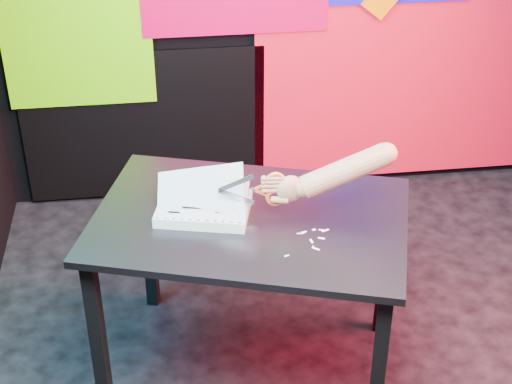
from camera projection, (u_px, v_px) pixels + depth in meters
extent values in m
cube|color=#222327|center=(335.00, 366.00, 3.31)|extent=(3.00, 3.00, 0.01)
cube|color=red|center=(403.00, 43.00, 4.18)|extent=(1.60, 0.02, 1.60)
cube|color=#5EE800|center=(73.00, 12.00, 3.85)|extent=(0.75, 0.02, 1.00)
cube|color=black|center=(145.00, 125.00, 4.23)|extent=(1.30, 0.02, 0.85)
cube|color=black|center=(98.00, 338.00, 2.93)|extent=(0.06, 0.06, 0.72)
cube|color=black|center=(148.00, 239.00, 3.48)|extent=(0.06, 0.06, 0.72)
cube|color=black|center=(378.00, 373.00, 2.78)|extent=(0.06, 0.06, 0.72)
cube|color=black|center=(385.00, 264.00, 3.32)|extent=(0.06, 0.06, 0.72)
cube|color=#363639|center=(250.00, 220.00, 2.93)|extent=(1.34, 1.09, 0.03)
cube|color=beige|center=(204.00, 208.00, 2.94)|extent=(0.39, 0.32, 0.04)
cube|color=white|center=(204.00, 204.00, 2.93)|extent=(0.39, 0.32, 0.00)
cube|color=white|center=(204.00, 203.00, 2.92)|extent=(0.37, 0.31, 0.10)
cube|color=white|center=(200.00, 195.00, 2.92)|extent=(0.34, 0.27, 0.18)
cylinder|color=black|center=(157.00, 218.00, 2.84)|extent=(0.01, 0.01, 0.00)
cylinder|color=black|center=(166.00, 218.00, 2.84)|extent=(0.01, 0.01, 0.00)
cylinder|color=black|center=(174.00, 219.00, 2.84)|extent=(0.01, 0.01, 0.00)
cylinder|color=black|center=(182.00, 219.00, 2.84)|extent=(0.01, 0.01, 0.00)
cylinder|color=black|center=(190.00, 220.00, 2.83)|extent=(0.01, 0.01, 0.00)
cylinder|color=black|center=(198.00, 220.00, 2.83)|extent=(0.01, 0.01, 0.00)
cylinder|color=black|center=(207.00, 221.00, 2.83)|extent=(0.01, 0.01, 0.00)
cylinder|color=black|center=(215.00, 221.00, 2.82)|extent=(0.01, 0.01, 0.00)
cylinder|color=black|center=(223.00, 222.00, 2.82)|extent=(0.01, 0.01, 0.00)
cylinder|color=black|center=(232.00, 222.00, 2.82)|extent=(0.01, 0.01, 0.00)
cylinder|color=black|center=(240.00, 223.00, 2.82)|extent=(0.01, 0.01, 0.00)
cylinder|color=black|center=(170.00, 186.00, 3.03)|extent=(0.01, 0.01, 0.00)
cylinder|color=black|center=(178.00, 186.00, 3.03)|extent=(0.01, 0.01, 0.00)
cylinder|color=black|center=(185.00, 187.00, 3.03)|extent=(0.01, 0.01, 0.00)
cylinder|color=black|center=(193.00, 187.00, 3.03)|extent=(0.01, 0.01, 0.00)
cylinder|color=black|center=(201.00, 188.00, 3.02)|extent=(0.01, 0.01, 0.00)
cylinder|color=black|center=(208.00, 188.00, 3.02)|extent=(0.01, 0.01, 0.00)
cylinder|color=black|center=(216.00, 188.00, 3.02)|extent=(0.01, 0.01, 0.00)
cylinder|color=black|center=(224.00, 189.00, 3.01)|extent=(0.01, 0.01, 0.00)
cylinder|color=black|center=(232.00, 189.00, 3.01)|extent=(0.01, 0.01, 0.00)
cylinder|color=black|center=(240.00, 190.00, 3.01)|extent=(0.01, 0.01, 0.00)
cylinder|color=black|center=(247.00, 190.00, 3.01)|extent=(0.01, 0.01, 0.00)
cube|color=black|center=(185.00, 196.00, 2.97)|extent=(0.06, 0.03, 0.00)
cube|color=black|center=(209.00, 200.00, 2.95)|extent=(0.05, 0.02, 0.00)
cube|color=black|center=(193.00, 208.00, 2.90)|extent=(0.08, 0.03, 0.00)
cube|color=black|center=(220.00, 212.00, 2.87)|extent=(0.04, 0.02, 0.00)
cube|color=black|center=(174.00, 212.00, 2.87)|extent=(0.05, 0.02, 0.00)
cube|color=#A4ABBF|center=(236.00, 183.00, 2.84)|extent=(0.13, 0.02, 0.07)
cube|color=#A4ABBF|center=(236.00, 197.00, 2.87)|extent=(0.13, 0.02, 0.07)
cylinder|color=#A4ABBF|center=(253.00, 190.00, 2.86)|extent=(0.02, 0.01, 0.01)
cube|color=#D1541C|center=(260.00, 192.00, 2.86)|extent=(0.05, 0.01, 0.03)
cube|color=#D1541C|center=(260.00, 187.00, 2.85)|extent=(0.05, 0.01, 0.03)
torus|color=#D1541C|center=(276.00, 181.00, 2.84)|extent=(0.07, 0.02, 0.07)
torus|color=#D1541C|center=(275.00, 197.00, 2.88)|extent=(0.07, 0.02, 0.07)
ellipsoid|color=tan|center=(290.00, 189.00, 2.86)|extent=(0.10, 0.06, 0.11)
cylinder|color=tan|center=(276.00, 190.00, 2.86)|extent=(0.08, 0.03, 0.02)
cylinder|color=tan|center=(276.00, 186.00, 2.85)|extent=(0.08, 0.03, 0.02)
cylinder|color=tan|center=(276.00, 182.00, 2.84)|extent=(0.07, 0.03, 0.02)
cylinder|color=tan|center=(276.00, 178.00, 2.84)|extent=(0.06, 0.03, 0.02)
cylinder|color=tan|center=(280.00, 200.00, 2.87)|extent=(0.07, 0.05, 0.03)
cylinder|color=tan|center=(304.00, 188.00, 2.86)|extent=(0.07, 0.08, 0.07)
cylinder|color=tan|center=(345.00, 171.00, 2.83)|extent=(0.33, 0.12, 0.21)
sphere|color=tan|center=(386.00, 154.00, 2.80)|extent=(0.08, 0.08, 0.08)
cube|color=white|center=(321.00, 238.00, 2.80)|extent=(0.03, 0.02, 0.00)
cube|color=white|center=(316.00, 249.00, 2.75)|extent=(0.03, 0.02, 0.00)
cube|color=white|center=(301.00, 233.00, 2.83)|extent=(0.03, 0.01, 0.00)
cube|color=white|center=(322.00, 230.00, 2.85)|extent=(0.02, 0.01, 0.00)
cube|color=white|center=(287.00, 256.00, 2.71)|extent=(0.02, 0.01, 0.00)
cube|color=white|center=(325.00, 231.00, 2.85)|extent=(0.03, 0.02, 0.00)
cube|color=white|center=(304.00, 232.00, 2.84)|extent=(0.02, 0.01, 0.00)
cube|color=white|center=(313.00, 247.00, 2.76)|extent=(0.00, 0.01, 0.00)
cube|color=white|center=(314.00, 230.00, 2.85)|extent=(0.01, 0.01, 0.00)
cube|color=white|center=(311.00, 241.00, 2.79)|extent=(0.01, 0.02, 0.00)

